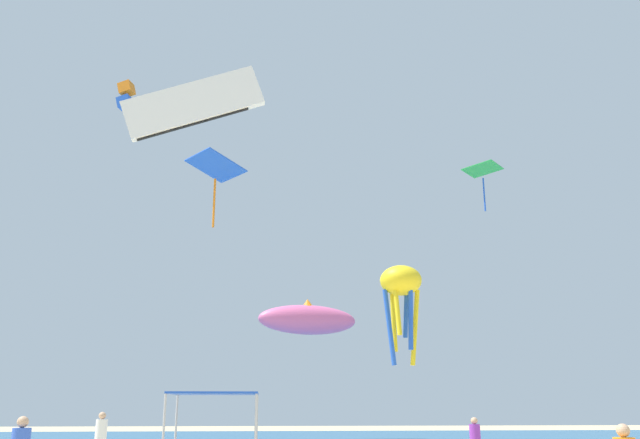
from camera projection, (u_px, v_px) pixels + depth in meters
The scene contains 10 objects.
ocean_strip at pixel (282, 438), 42.19m from camera, with size 110.00×24.65×0.03m, color #28608C.
canopy_tent at pixel (215, 397), 20.09m from camera, with size 2.61×2.79×2.38m.
person_leftmost at pixel (101, 433), 24.57m from camera, with size 0.42×0.47×1.77m.
person_rightmost at pixel (475, 437), 23.38m from camera, with size 0.39×0.38×1.60m.
kite_diamond_green at pixel (483, 171), 42.76m from camera, with size 2.92×2.92×2.94m.
kite_parafoil_white at pixel (193, 104), 25.68m from camera, with size 5.49×0.51×3.31m.
kite_inflatable_pink at pixel (308, 319), 42.20m from camera, with size 6.66×3.36×2.41m.
kite_box_orange at pixel (126, 96), 44.39m from camera, with size 1.20×1.09×1.98m.
kite_octopus_yellow at pixel (401, 286), 28.33m from camera, with size 2.42×2.42×4.18m.
kite_diamond_blue at pixel (216, 169), 35.18m from camera, with size 3.41×3.43×3.75m.
Camera 1 is at (-1.26, -16.43, 1.99)m, focal length 37.50 mm.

